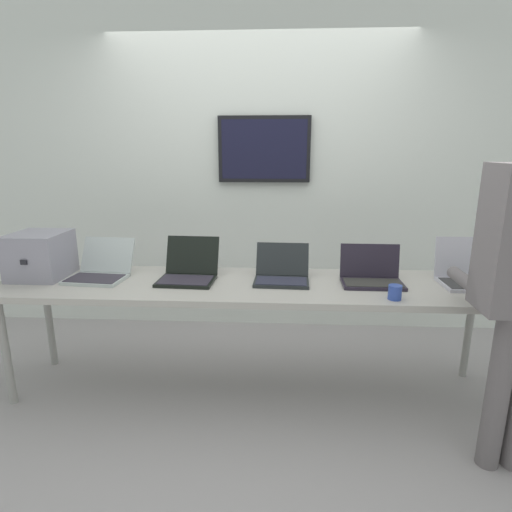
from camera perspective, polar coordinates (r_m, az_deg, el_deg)
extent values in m
cube|color=#9A9595|center=(2.97, -0.72, -18.06)|extent=(8.00, 8.00, 0.04)
cube|color=silver|center=(3.64, 0.46, 11.18)|extent=(8.00, 0.06, 2.74)
cube|color=black|center=(3.58, 1.14, 14.47)|extent=(0.77, 0.05, 0.54)
cube|color=black|center=(3.56, 1.13, 14.47)|extent=(0.71, 0.02, 0.48)
cube|color=#AAA69C|center=(2.65, -0.77, -4.14)|extent=(3.23, 0.70, 0.04)
cylinder|color=gray|center=(3.07, -31.22, -11.23)|extent=(0.05, 0.05, 0.72)
cylinder|color=gray|center=(2.89, 31.25, -12.81)|extent=(0.05, 0.05, 0.72)
cylinder|color=gray|center=(3.45, -26.62, -7.87)|extent=(0.05, 0.05, 0.72)
cylinder|color=gray|center=(3.29, 27.26, -9.01)|extent=(0.05, 0.05, 0.72)
cube|color=gray|center=(3.08, -27.59, 0.13)|extent=(0.33, 0.36, 0.30)
cube|color=black|center=(2.93, -29.37, -0.76)|extent=(0.04, 0.01, 0.03)
cube|color=#ACB5B3|center=(2.87, -21.21, -3.00)|extent=(0.38, 0.28, 0.02)
cube|color=#312D37|center=(2.86, -21.35, -2.85)|extent=(0.35, 0.23, 0.00)
cube|color=#ACB5B3|center=(3.00, -19.75, 0.17)|extent=(0.37, 0.15, 0.22)
cube|color=silver|center=(3.00, -19.73, 0.16)|extent=(0.34, 0.13, 0.19)
cube|color=black|center=(2.68, -9.59, -3.41)|extent=(0.37, 0.28, 0.02)
cube|color=#2B2732|center=(2.67, -9.68, -3.25)|extent=(0.34, 0.23, 0.00)
cube|color=black|center=(2.81, -8.74, 0.17)|extent=(0.36, 0.12, 0.24)
cube|color=#364779|center=(2.81, -8.73, 0.16)|extent=(0.33, 0.10, 0.21)
cube|color=black|center=(2.63, 3.51, -3.60)|extent=(0.35, 0.24, 0.02)
cube|color=#272939|center=(2.62, 3.50, -3.43)|extent=(0.32, 0.19, 0.00)
cube|color=black|center=(2.75, 3.66, -0.41)|extent=(0.35, 0.12, 0.20)
cube|color=white|center=(2.75, 3.66, -0.43)|extent=(0.32, 0.10, 0.18)
cube|color=#241F2B|center=(2.69, 15.73, -3.71)|extent=(0.38, 0.23, 0.02)
cube|color=#31312D|center=(2.68, 15.79, -3.54)|extent=(0.35, 0.17, 0.00)
cube|color=#241F2B|center=(2.78, 15.38, -0.60)|extent=(0.38, 0.05, 0.22)
cube|color=black|center=(2.78, 15.37, -0.60)|extent=(0.35, 0.04, 0.19)
cube|color=#B2B0BC|center=(2.89, 27.19, -3.55)|extent=(0.32, 0.27, 0.02)
cube|color=#303030|center=(2.88, 27.32, -3.40)|extent=(0.30, 0.22, 0.00)
cube|color=#B2B0BC|center=(2.99, 26.32, -0.11)|extent=(0.32, 0.05, 0.26)
cube|color=#2F5179|center=(2.99, 26.30, -0.10)|extent=(0.29, 0.04, 0.23)
cylinder|color=#635C5E|center=(2.46, 30.37, -15.73)|extent=(0.11, 0.11, 0.85)
cylinder|color=#635C5E|center=(2.48, 26.79, -3.03)|extent=(0.08, 0.32, 0.07)
cylinder|color=#2C469E|center=(2.47, 18.60, -4.77)|extent=(0.08, 0.08, 0.08)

